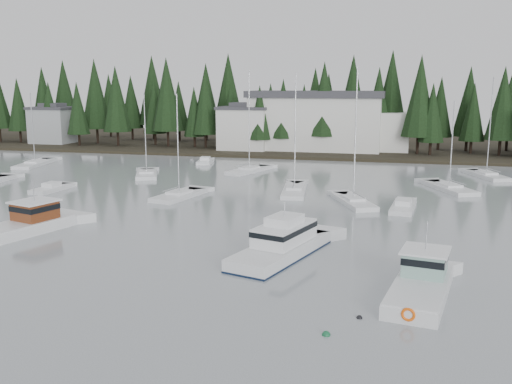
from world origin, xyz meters
TOP-DOWN VIEW (x-y plane):
  - ground at (0.00, 0.00)m, footprint 260.00×260.00m
  - far_shore_land at (0.00, 97.00)m, footprint 240.00×54.00m
  - conifer_treeline at (0.00, 86.00)m, footprint 200.00×22.00m
  - house_west at (-18.00, 79.00)m, footprint 9.54×7.42m
  - house_far_west at (-60.00, 81.00)m, footprint 8.48×7.42m
  - harbor_inn at (-2.96, 82.34)m, footprint 29.50×11.50m
  - lobster_boat_brown at (-20.80, 16.31)m, footprint 6.96×10.83m
  - cabin_cruiser_center at (2.28, 15.47)m, footprint 6.29×11.35m
  - lobster_boat_teal at (12.07, 9.64)m, footprint 4.49×9.17m
  - sailboat_0 at (22.25, 58.43)m, footprint 5.53×8.99m
  - sailboat_2 at (16.50, 47.02)m, footprint 6.43×9.65m
  - sailboat_3 at (-23.65, 47.82)m, footprint 5.74×8.48m
  - sailboat_5 at (-13.51, 34.54)m, footprint 4.35×8.41m
  - sailboat_6 at (5.89, 35.91)m, footprint 5.85×9.10m
  - sailboat_7 at (-45.50, 53.59)m, footprint 4.85×11.05m
  - sailboat_8 at (-10.73, 55.00)m, footprint 5.33×9.41m
  - sailboat_11 at (-1.44, 40.92)m, footprint 3.84×10.47m
  - runabout_0 at (-29.94, 34.69)m, footprint 2.60×6.12m
  - runabout_1 at (11.09, 34.37)m, footprint 2.84×7.12m
  - runabout_3 at (-20.08, 62.36)m, footprint 3.14×5.71m
  - mooring_buoy_green at (7.22, 2.61)m, footprint 0.45×0.45m
  - mooring_buoy_dark at (8.71, 5.21)m, footprint 0.34×0.34m

SIDE VIEW (x-z plane):
  - ground at x=0.00m, z-range 0.00..0.00m
  - far_shore_land at x=0.00m, z-range -0.50..0.50m
  - conifer_treeline at x=0.00m, z-range -10.00..10.00m
  - mooring_buoy_green at x=7.22m, z-range -0.22..0.22m
  - mooring_buoy_dark at x=8.71m, z-range -0.17..0.17m
  - sailboat_7 at x=-45.50m, z-range -5.88..5.99m
  - sailboat_2 at x=16.50m, z-range -5.58..5.69m
  - sailboat_5 at x=-13.51m, z-range -6.00..6.13m
  - sailboat_3 at x=-23.65m, z-range -5.94..6.07m
  - sailboat_11 at x=-1.44m, z-range -7.13..7.29m
  - sailboat_0 at x=22.25m, z-range -6.99..7.16m
  - sailboat_8 at x=-10.73m, z-range -7.43..7.61m
  - sailboat_6 at x=5.89m, z-range -7.37..7.56m
  - runabout_3 at x=-20.08m, z-range -0.58..0.84m
  - runabout_0 at x=-29.94m, z-range -0.58..0.84m
  - runabout_1 at x=11.09m, z-range -0.58..0.84m
  - lobster_boat_brown at x=-20.80m, z-range -1.96..3.12m
  - lobster_boat_teal at x=12.07m, z-range -1.86..3.02m
  - cabin_cruiser_center at x=2.28m, z-range -1.63..3.03m
  - house_far_west at x=-60.00m, z-range 0.28..8.53m
  - house_west at x=-18.00m, z-range 0.28..9.03m
  - harbor_inn at x=-2.96m, z-range 0.33..11.23m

